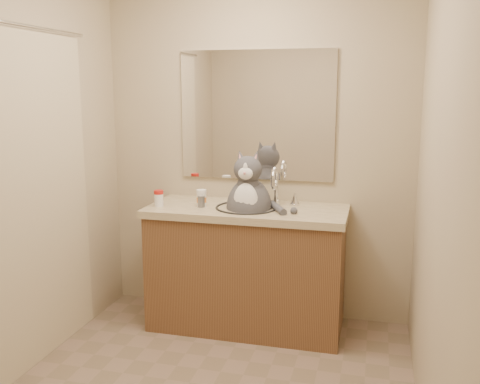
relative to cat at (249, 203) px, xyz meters
name	(u,v)px	position (x,y,z in m)	size (l,w,h in m)	color
room	(201,179)	(-0.02, -0.93, 0.32)	(2.22, 2.52, 2.42)	#876F5D
vanity	(247,265)	(-0.02, 0.03, -0.44)	(1.34, 0.59, 1.12)	brown
mirror	(256,116)	(-0.02, 0.30, 0.57)	(1.10, 0.02, 0.90)	white
shower_curtain	(29,198)	(-1.07, -0.83, 0.15)	(0.02, 1.30, 1.93)	beige
cat	(249,203)	(0.00, 0.00, 0.00)	(0.44, 0.34, 0.61)	#4B4B50
pill_bottle_redcap	(159,198)	(-0.61, -0.08, 0.02)	(0.08, 0.08, 0.11)	white
pill_bottle_orange	(202,198)	(-0.33, -0.02, 0.02)	(0.08, 0.08, 0.11)	white
grey_canister	(201,201)	(-0.32, -0.04, 0.00)	(0.06, 0.06, 0.08)	slate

